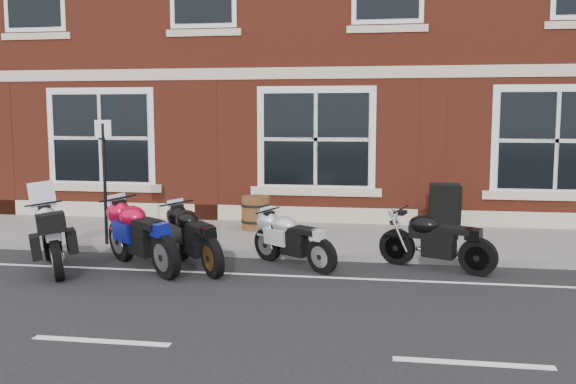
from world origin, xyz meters
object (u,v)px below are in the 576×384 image
Objects in this scene: moto_naked_black at (435,238)px; a_board_sign at (445,209)px; moto_touring_silver at (54,235)px; moto_sport_black at (196,235)px; moto_sport_red at (142,233)px; parking_sign at (104,173)px; barrel_planter at (256,213)px; moto_sport_silver at (293,238)px.

a_board_sign is (0.35, 2.56, 0.12)m from moto_naked_black.
moto_sport_black is at bearing -21.35° from moto_touring_silver.
parking_sign is (-1.21, 1.24, 0.85)m from moto_sport_red.
moto_sport_black reaches higher than barrel_planter.
moto_sport_black is 1.11× the size of moto_sport_silver.
moto_sport_silver is at bearing -21.31° from moto_touring_silver.
moto_sport_red is at bearing 140.25° from moto_sport_silver.
moto_sport_black is (2.23, 0.48, -0.02)m from moto_touring_silver.
parking_sign is at bearing 110.29° from moto_naked_black.
barrel_planter is at bearing 43.96° from moto_sport_black.
moto_touring_silver is 6.17m from moto_naked_black.
moto_sport_silver is 2.89m from barrel_planter.
moto_sport_black is 2.45× the size of barrel_planter.
moto_sport_silver is (3.80, 0.82, -0.08)m from moto_touring_silver.
barrel_planter is (-1.19, 2.63, -0.01)m from moto_sport_silver.
moto_sport_red is 0.79× the size of parking_sign.
moto_sport_red is at bearing -41.40° from parking_sign.
moto_sport_red is (1.40, 0.27, 0.03)m from moto_touring_silver.
moto_naked_black is at bearing -39.42° from moto_sport_red.
moto_sport_red reaches higher than moto_sport_silver.
moto_sport_black is 2.45m from parking_sign.
moto_sport_black is 0.75× the size of parking_sign.
parking_sign is at bearing 49.12° from moto_touring_silver.
moto_touring_silver is 2.28m from moto_sport_black.
moto_sport_red is at bearing 155.54° from moto_sport_black.
moto_sport_black is 0.93× the size of moto_naked_black.
moto_touring_silver is at bearing 142.88° from moto_sport_red.
moto_naked_black is at bearing -31.54° from moto_sport_black.
parking_sign reaches higher than moto_sport_red.
parking_sign is (-5.90, 0.53, 0.93)m from moto_naked_black.
a_board_sign is at bearing 1.28° from barrel_planter.
moto_sport_silver is at bearing -65.58° from barrel_planter.
parking_sign reaches higher than a_board_sign.
moto_naked_black is 2.59m from a_board_sign.
parking_sign is at bearing -159.57° from a_board_sign.
parking_sign reaches higher than moto_naked_black.
moto_touring_silver is 0.80× the size of parking_sign.
moto_touring_silver reaches higher than moto_sport_silver.
moto_touring_silver is 0.99× the size of moto_naked_black.
a_board_sign reaches higher than moto_naked_black.
moto_touring_silver reaches higher than barrel_planter.
moto_naked_black is (2.30, 0.15, 0.03)m from moto_sport_silver.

